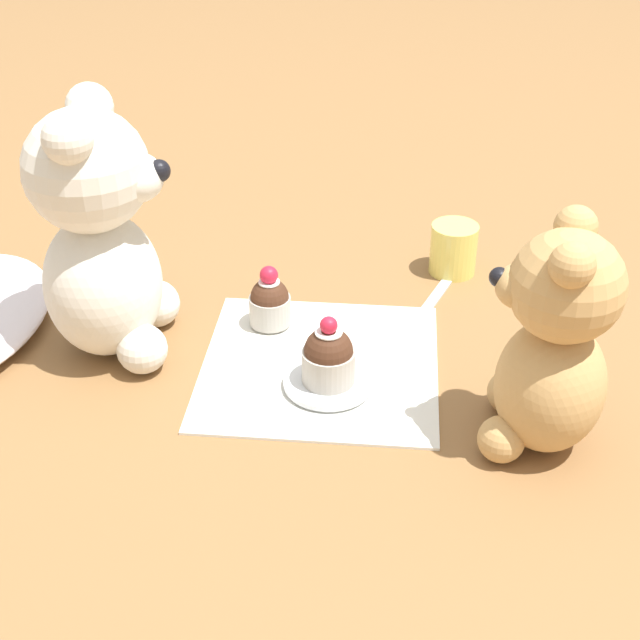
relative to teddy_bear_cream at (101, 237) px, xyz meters
name	(u,v)px	position (x,y,z in m)	size (l,w,h in m)	color
ground_plane	(320,367)	(-0.02, -0.22, -0.13)	(4.00, 4.00, 0.00)	olive
knitted_placemat	(320,364)	(-0.02, -0.22, -0.12)	(0.24, 0.24, 0.01)	silver
teddy_bear_cream	(101,237)	(0.00, 0.00, 0.00)	(0.14, 0.14, 0.27)	silver
teddy_bear_tan	(553,345)	(-0.11, -0.42, -0.03)	(0.12, 0.12, 0.22)	tan
cupcake_near_cream_bear	(270,302)	(0.05, -0.16, -0.10)	(0.04, 0.04, 0.07)	#B2ADA3
saucer_plate	(328,382)	(-0.05, -0.23, -0.12)	(0.09, 0.09, 0.01)	silver
cupcake_near_tan_bear	(329,357)	(-0.05, -0.23, -0.09)	(0.05, 0.05, 0.07)	#B2ADA3
juice_glass	(453,249)	(0.19, -0.35, -0.10)	(0.06, 0.06, 0.06)	#EADB66
teaspoon	(437,294)	(0.13, -0.33, -0.12)	(0.12, 0.01, 0.01)	silver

